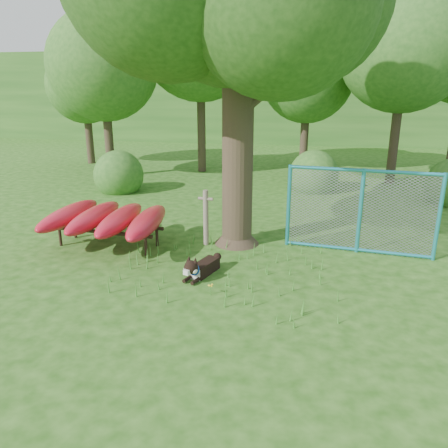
# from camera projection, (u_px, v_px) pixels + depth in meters

# --- Properties ---
(ground) EXTENTS (80.00, 80.00, 0.00)m
(ground) POSITION_uv_depth(u_px,v_px,m) (201.00, 293.00, 8.17)
(ground) COLOR #1E4C0F
(ground) RESTS_ON ground
(wooden_post) EXTENTS (0.37, 0.14, 1.36)m
(wooden_post) POSITION_uv_depth(u_px,v_px,m) (206.00, 216.00, 10.47)
(wooden_post) COLOR #6C5F51
(wooden_post) RESTS_ON ground
(kayak_rack) EXTENTS (2.83, 2.81, 0.91)m
(kayak_rack) POSITION_uv_depth(u_px,v_px,m) (107.00, 218.00, 10.39)
(kayak_rack) COLOR black
(kayak_rack) RESTS_ON ground
(husky_dog) EXTENTS (0.59, 1.16, 0.54)m
(husky_dog) POSITION_uv_depth(u_px,v_px,m) (200.00, 268.00, 8.83)
(husky_dog) COLOR black
(husky_dog) RESTS_ON ground
(fence_section) EXTENTS (3.35, 0.46, 3.28)m
(fence_section) POSITION_uv_depth(u_px,v_px,m) (360.00, 211.00, 9.92)
(fence_section) COLOR teal
(fence_section) RESTS_ON ground
(wildflower_clump) EXTENTS (0.10, 0.09, 0.21)m
(wildflower_clump) POSITION_uv_depth(u_px,v_px,m) (210.00, 286.00, 8.06)
(wildflower_clump) COLOR #42872C
(wildflower_clump) RESTS_ON ground
(bg_tree_a) EXTENTS (4.40, 4.40, 6.70)m
(bg_tree_a) POSITION_uv_depth(u_px,v_px,m) (103.00, 66.00, 17.39)
(bg_tree_a) COLOR #32261B
(bg_tree_a) RESTS_ON ground
(bg_tree_b) EXTENTS (5.20, 5.20, 8.22)m
(bg_tree_b) POSITION_uv_depth(u_px,v_px,m) (200.00, 39.00, 18.26)
(bg_tree_b) COLOR #32261B
(bg_tree_b) RESTS_ON ground
(bg_tree_c) EXTENTS (4.00, 4.00, 6.12)m
(bg_tree_c) POSITION_uv_depth(u_px,v_px,m) (308.00, 76.00, 18.80)
(bg_tree_c) COLOR #32261B
(bg_tree_c) RESTS_ON ground
(bg_tree_d) EXTENTS (4.80, 4.80, 7.50)m
(bg_tree_d) POSITION_uv_depth(u_px,v_px,m) (405.00, 47.00, 15.98)
(bg_tree_d) COLOR #32261B
(bg_tree_d) RESTS_ON ground
(bg_tree_f) EXTENTS (3.60, 3.60, 5.55)m
(bg_tree_f) POSITION_uv_depth(u_px,v_px,m) (85.00, 86.00, 20.89)
(bg_tree_f) COLOR #32261B
(bg_tree_f) RESTS_ON ground
(shrub_left) EXTENTS (1.80, 1.80, 1.80)m
(shrub_left) POSITION_uv_depth(u_px,v_px,m) (120.00, 191.00, 16.12)
(shrub_left) COLOR #2B5E1E
(shrub_left) RESTS_ON ground
(shrub_mid) EXTENTS (1.80, 1.80, 1.80)m
(shrub_mid) POSITION_uv_depth(u_px,v_px,m) (313.00, 191.00, 16.21)
(shrub_mid) COLOR #2B5E1E
(shrub_mid) RESTS_ON ground
(wooded_hillside) EXTENTS (80.00, 12.00, 6.00)m
(wooded_hillside) POSITION_uv_depth(u_px,v_px,m) (290.00, 96.00, 33.44)
(wooded_hillside) COLOR #2B5E1E
(wooded_hillside) RESTS_ON ground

